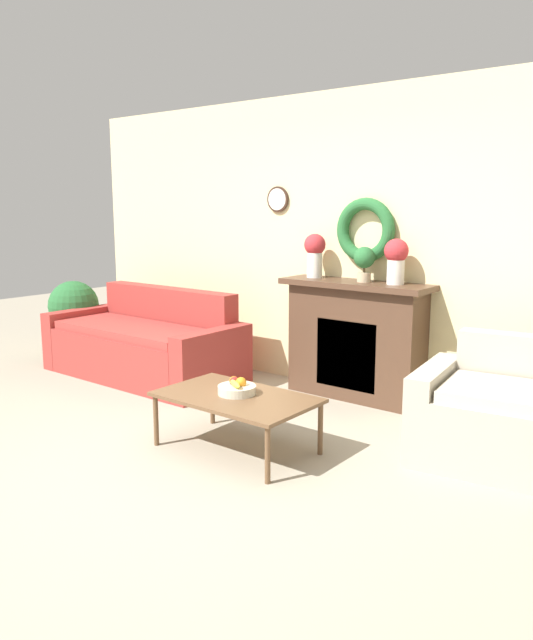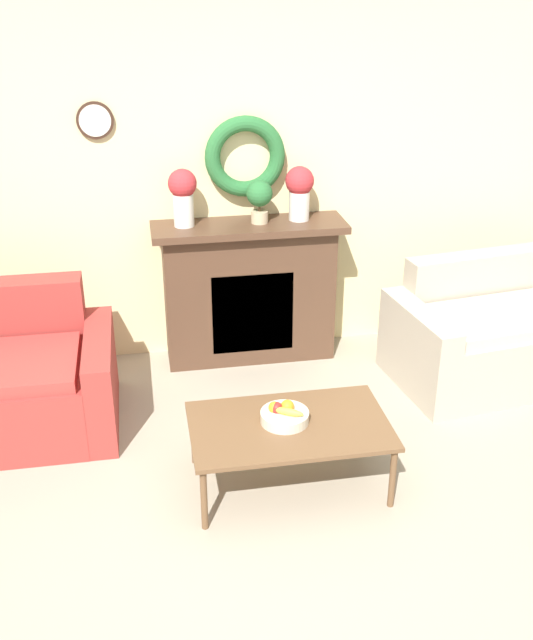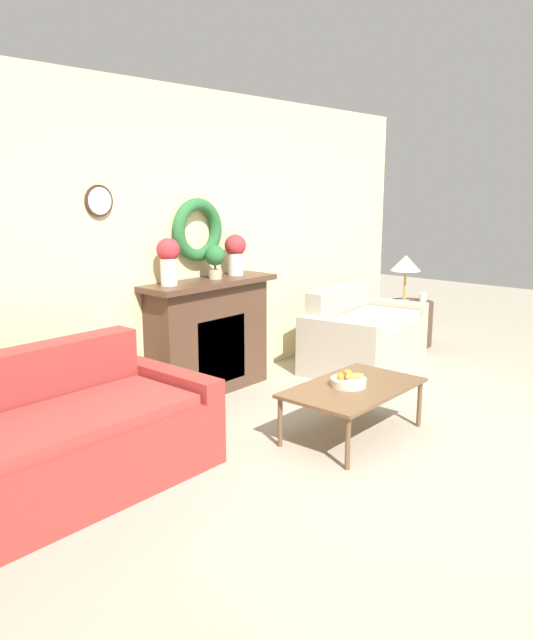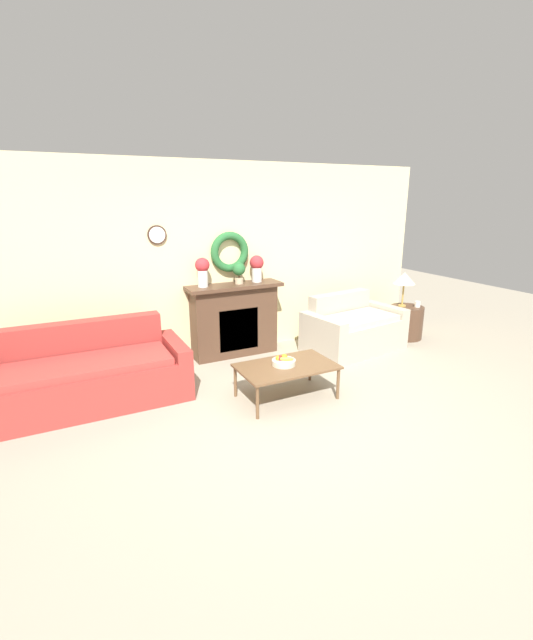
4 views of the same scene
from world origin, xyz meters
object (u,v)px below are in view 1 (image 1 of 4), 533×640
object	(u,v)px
fruit_bowl	(237,388)
potted_plant_on_mantel	(364,261)
couch_left	(145,345)
potted_plant_floor_by_couch	(74,308)
vase_on_mantel_right	(396,258)
loveseat_right	(532,422)
coffee_table	(236,400)
vase_on_mantel_left	(315,252)
fireplace	(355,340)

from	to	relation	value
fruit_bowl	potted_plant_on_mantel	bearing A→B (deg)	85.30
couch_left	potted_plant_floor_by_couch	size ratio (longest dim) A/B	2.42
couch_left	fruit_bowl	xyz separation A→B (m)	(1.97, -0.87, 0.13)
vase_on_mantel_right	fruit_bowl	bearing A→B (deg)	-104.92
fruit_bowl	potted_plant_floor_by_couch	size ratio (longest dim) A/B	0.31
potted_plant_on_mantel	fruit_bowl	bearing A→B (deg)	-94.70
couch_left	loveseat_right	distance (m)	3.70
coffee_table	potted_plant_floor_by_couch	distance (m)	3.40
coffee_table	vase_on_mantel_left	size ratio (longest dim) A/B	2.76
potted_plant_on_mantel	loveseat_right	bearing A→B (deg)	-19.78
fireplace	fruit_bowl	distance (m)	1.54
fruit_bowl	fireplace	bearing A→B (deg)	88.17
couch_left	coffee_table	bearing A→B (deg)	-24.50
vase_on_mantel_right	potted_plant_floor_by_couch	world-z (taller)	vase_on_mantel_right
vase_on_mantel_right	loveseat_right	bearing A→B (deg)	-24.37
fireplace	coffee_table	bearing A→B (deg)	-90.93
fireplace	coffee_table	distance (m)	1.58
fireplace	potted_plant_floor_by_couch	size ratio (longest dim) A/B	1.58
potted_plant_on_mantel	coffee_table	bearing A→B (deg)	-93.73
couch_left	vase_on_mantel_left	bearing A→B (deg)	22.92
fireplace	potted_plant_on_mantel	distance (m)	0.71
coffee_table	vase_on_mantel_right	distance (m)	1.85
coffee_table	vase_on_mantel_right	size ratio (longest dim) A/B	2.89
fireplace	potted_plant_floor_by_couch	bearing A→B (deg)	-169.47
coffee_table	potted_plant_floor_by_couch	world-z (taller)	potted_plant_floor_by_couch
vase_on_mantel_left	potted_plant_floor_by_couch	world-z (taller)	vase_on_mantel_left
potted_plant_floor_by_couch	loveseat_right	bearing A→B (deg)	0.25
fireplace	potted_plant_on_mantel	world-z (taller)	potted_plant_on_mantel
couch_left	vase_on_mantel_left	xyz separation A→B (m)	(1.58, 0.67, 0.96)
fruit_bowl	vase_on_mantel_right	bearing A→B (deg)	75.08
fruit_bowl	vase_on_mantel_left	bearing A→B (deg)	104.46
couch_left	vase_on_mantel_left	size ratio (longest dim) A/B	5.27
couch_left	potted_plant_on_mantel	xyz separation A→B (m)	(2.10, 0.65, 0.92)
coffee_table	vase_on_mantel_left	xyz separation A→B (m)	(-0.42, 1.57, 0.91)
fireplace	fruit_bowl	world-z (taller)	fireplace
vase_on_mantel_left	couch_left	bearing A→B (deg)	-156.93
couch_left	vase_on_mantel_right	bearing A→B (deg)	15.57
coffee_table	potted_plant_floor_by_couch	bearing A→B (deg)	163.62
loveseat_right	fruit_bowl	xyz separation A→B (m)	(-1.72, -0.95, 0.13)
loveseat_right	coffee_table	xyz separation A→B (m)	(-1.70, -0.98, 0.06)
vase_on_mantel_left	potted_plant_on_mantel	bearing A→B (deg)	-2.19
couch_left	vase_on_mantel_left	distance (m)	1.97
vase_on_mantel_right	couch_left	bearing A→B (deg)	-164.28
potted_plant_on_mantel	potted_plant_floor_by_couch	size ratio (longest dim) A/B	0.35
coffee_table	potted_plant_on_mantel	size ratio (longest dim) A/B	3.63
potted_plant_floor_by_couch	couch_left	bearing A→B (deg)	-2.49
vase_on_mantel_right	potted_plant_on_mantel	size ratio (longest dim) A/B	1.26
fruit_bowl	couch_left	bearing A→B (deg)	156.20
couch_left	loveseat_right	size ratio (longest dim) A/B	1.34
coffee_table	vase_on_mantel_left	world-z (taller)	vase_on_mantel_left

